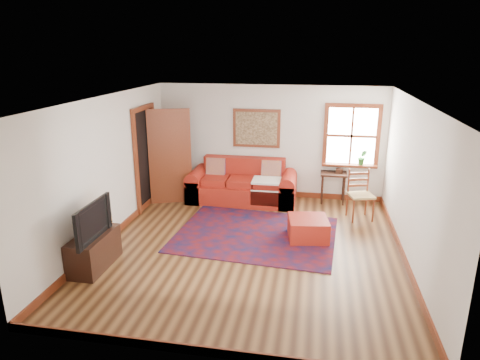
% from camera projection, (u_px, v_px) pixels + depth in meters
% --- Properties ---
extents(ground, '(5.50, 5.50, 0.00)m').
position_uv_depth(ground, '(250.00, 247.00, 7.28)').
color(ground, '#3E2210').
rests_on(ground, ground).
extents(room_envelope, '(5.04, 5.54, 2.52)m').
position_uv_depth(room_envelope, '(251.00, 153.00, 6.80)').
color(room_envelope, silver).
rests_on(room_envelope, ground).
extents(window, '(1.18, 0.20, 1.38)m').
position_uv_depth(window, '(353.00, 143.00, 9.13)').
color(window, white).
rests_on(window, ground).
extents(doorway, '(0.89, 1.08, 2.14)m').
position_uv_depth(doorway, '(161.00, 156.00, 9.01)').
color(doorway, black).
rests_on(doorway, ground).
extents(framed_artwork, '(1.05, 0.07, 0.85)m').
position_uv_depth(framed_artwork, '(256.00, 128.00, 9.42)').
color(framed_artwork, maroon).
rests_on(framed_artwork, ground).
extents(persian_rug, '(2.98, 2.46, 0.02)m').
position_uv_depth(persian_rug, '(256.00, 234.00, 7.77)').
color(persian_rug, '#590C0F').
rests_on(persian_rug, ground).
extents(red_leather_sofa, '(2.35, 0.97, 0.92)m').
position_uv_depth(red_leather_sofa, '(243.00, 187.00, 9.44)').
color(red_leather_sofa, maroon).
rests_on(red_leather_sofa, ground).
extents(red_ottoman, '(0.77, 0.77, 0.39)m').
position_uv_depth(red_ottoman, '(308.00, 229.00, 7.55)').
color(red_ottoman, maroon).
rests_on(red_ottoman, ground).
extents(side_table, '(0.56, 0.42, 0.67)m').
position_uv_depth(side_table, '(333.00, 178.00, 9.25)').
color(side_table, black).
rests_on(side_table, ground).
extents(ladder_back_chair, '(0.56, 0.54, 0.98)m').
position_uv_depth(ladder_back_chair, '(360.00, 192.00, 8.40)').
color(ladder_back_chair, tan).
rests_on(ladder_back_chair, ground).
extents(media_cabinet, '(0.44, 0.98, 0.54)m').
position_uv_depth(media_cabinet, '(94.00, 251.00, 6.57)').
color(media_cabinet, black).
rests_on(media_cabinet, ground).
extents(television, '(0.13, 0.99, 0.57)m').
position_uv_depth(television, '(87.00, 221.00, 6.28)').
color(television, black).
rests_on(television, media_cabinet).
extents(candle_hurricane, '(0.12, 0.12, 0.18)m').
position_uv_depth(candle_hurricane, '(108.00, 219.00, 6.87)').
color(candle_hurricane, silver).
rests_on(candle_hurricane, media_cabinet).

